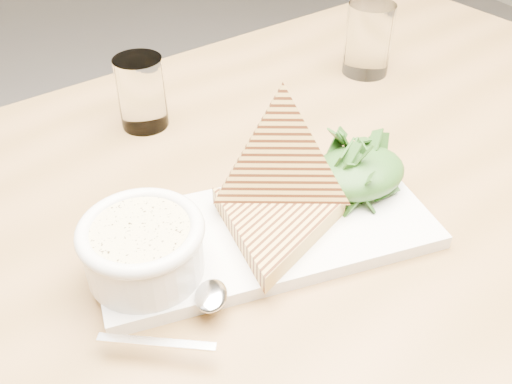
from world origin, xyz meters
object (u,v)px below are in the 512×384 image
platter (265,232)px  soup_bowl (144,253)px  table_top (316,208)px  glass_near (141,93)px  glass_far (368,39)px

platter → soup_bowl: size_ratio=3.17×
table_top → glass_near: 0.29m
soup_bowl → glass_far: size_ratio=1.02×
glass_far → soup_bowl: bearing=-150.8°
platter → glass_far: glass_far is taller
platter → soup_bowl: soup_bowl is taller
table_top → glass_near: glass_near is taller
soup_bowl → glass_near: glass_near is taller
table_top → glass_near: bearing=116.0°
glass_near → glass_far: (0.38, -0.02, 0.01)m
platter → glass_far: 0.44m
table_top → soup_bowl: 0.24m
platter → soup_bowl: (-0.14, 0.00, 0.03)m
platter → glass_far: size_ratio=3.23×
table_top → glass_far: size_ratio=11.73×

